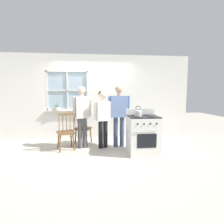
{
  "coord_description": "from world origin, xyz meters",
  "views": [
    {
      "loc": [
        0.04,
        -4.34,
        1.48
      ],
      "look_at": [
        0.49,
        0.03,
        1.0
      ],
      "focal_mm": 28.0,
      "sensor_mm": 36.0,
      "label": 1
    }
  ],
  "objects_px": {
    "chair_by_window": "(66,133)",
    "person_elderly_left": "(82,112)",
    "kettle": "(138,113)",
    "potted_plant": "(57,108)",
    "chair_near_wall": "(83,129)",
    "person_teen_center": "(103,113)",
    "person_adult_right": "(119,110)",
    "stove": "(143,134)"
  },
  "relations": [
    {
      "from": "person_teen_center",
      "to": "person_adult_right",
      "type": "relative_size",
      "value": 0.93
    },
    {
      "from": "potted_plant",
      "to": "chair_by_window",
      "type": "bearing_deg",
      "value": -68.89
    },
    {
      "from": "kettle",
      "to": "potted_plant",
      "type": "xyz_separation_m",
      "value": [
        -2.19,
        1.69,
        -0.02
      ]
    },
    {
      "from": "person_elderly_left",
      "to": "chair_near_wall",
      "type": "bearing_deg",
      "value": 74.83
    },
    {
      "from": "person_elderly_left",
      "to": "chair_by_window",
      "type": "bearing_deg",
      "value": -179.82
    },
    {
      "from": "person_elderly_left",
      "to": "stove",
      "type": "bearing_deg",
      "value": -37.57
    },
    {
      "from": "chair_by_window",
      "to": "person_adult_right",
      "type": "height_order",
      "value": "person_adult_right"
    },
    {
      "from": "chair_by_window",
      "to": "chair_near_wall",
      "type": "height_order",
      "value": "same"
    },
    {
      "from": "stove",
      "to": "kettle",
      "type": "bearing_deg",
      "value": -141.11
    },
    {
      "from": "kettle",
      "to": "potted_plant",
      "type": "distance_m",
      "value": 2.77
    },
    {
      "from": "stove",
      "to": "person_adult_right",
      "type": "bearing_deg",
      "value": 130.54
    },
    {
      "from": "chair_near_wall",
      "to": "person_teen_center",
      "type": "height_order",
      "value": "person_teen_center"
    },
    {
      "from": "chair_near_wall",
      "to": "stove",
      "type": "xyz_separation_m",
      "value": [
        1.51,
        -0.94,
        0.02
      ]
    },
    {
      "from": "stove",
      "to": "kettle",
      "type": "height_order",
      "value": "kettle"
    },
    {
      "from": "person_teen_center",
      "to": "person_adult_right",
      "type": "bearing_deg",
      "value": -9.63
    },
    {
      "from": "person_adult_right",
      "to": "potted_plant",
      "type": "bearing_deg",
      "value": 151.62
    },
    {
      "from": "chair_by_window",
      "to": "person_adult_right",
      "type": "distance_m",
      "value": 1.52
    },
    {
      "from": "chair_by_window",
      "to": "person_teen_center",
      "type": "bearing_deg",
      "value": 165.77
    },
    {
      "from": "person_elderly_left",
      "to": "stove",
      "type": "relative_size",
      "value": 1.52
    },
    {
      "from": "person_adult_right",
      "to": "chair_near_wall",
      "type": "bearing_deg",
      "value": 160.39
    },
    {
      "from": "chair_near_wall",
      "to": "stove",
      "type": "distance_m",
      "value": 1.78
    },
    {
      "from": "person_teen_center",
      "to": "kettle",
      "type": "xyz_separation_m",
      "value": [
        0.79,
        -0.66,
        0.07
      ]
    },
    {
      "from": "stove",
      "to": "person_elderly_left",
      "type": "bearing_deg",
      "value": 158.9
    },
    {
      "from": "kettle",
      "to": "chair_by_window",
      "type": "bearing_deg",
      "value": 161.53
    },
    {
      "from": "person_adult_right",
      "to": "stove",
      "type": "bearing_deg",
      "value": -50.19
    },
    {
      "from": "person_adult_right",
      "to": "chair_by_window",
      "type": "bearing_deg",
      "value": -174.96
    },
    {
      "from": "potted_plant",
      "to": "stove",
      "type": "bearing_deg",
      "value": -33.61
    },
    {
      "from": "person_elderly_left",
      "to": "person_adult_right",
      "type": "distance_m",
      "value": 0.99
    },
    {
      "from": "person_elderly_left",
      "to": "stove",
      "type": "distance_m",
      "value": 1.69
    },
    {
      "from": "person_elderly_left",
      "to": "potted_plant",
      "type": "xyz_separation_m",
      "value": [
        -0.84,
        0.98,
        0.02
      ]
    },
    {
      "from": "chair_by_window",
      "to": "person_elderly_left",
      "type": "bearing_deg",
      "value": 178.03
    },
    {
      "from": "person_adult_right",
      "to": "stove",
      "type": "xyz_separation_m",
      "value": [
        0.51,
        -0.6,
        -0.53
      ]
    },
    {
      "from": "potted_plant",
      "to": "kettle",
      "type": "bearing_deg",
      "value": -37.75
    },
    {
      "from": "stove",
      "to": "potted_plant",
      "type": "relative_size",
      "value": 4.38
    },
    {
      "from": "person_adult_right",
      "to": "kettle",
      "type": "distance_m",
      "value": 0.81
    },
    {
      "from": "person_adult_right",
      "to": "kettle",
      "type": "xyz_separation_m",
      "value": [
        0.35,
        -0.73,
        0.02
      ]
    },
    {
      "from": "stove",
      "to": "potted_plant",
      "type": "height_order",
      "value": "potted_plant"
    },
    {
      "from": "chair_near_wall",
      "to": "potted_plant",
      "type": "relative_size",
      "value": 3.95
    },
    {
      "from": "stove",
      "to": "potted_plant",
      "type": "bearing_deg",
      "value": 146.39
    },
    {
      "from": "person_elderly_left",
      "to": "person_adult_right",
      "type": "relative_size",
      "value": 0.99
    },
    {
      "from": "chair_near_wall",
      "to": "potted_plant",
      "type": "xyz_separation_m",
      "value": [
        -0.84,
        0.62,
        0.55
      ]
    },
    {
      "from": "chair_near_wall",
      "to": "potted_plant",
      "type": "distance_m",
      "value": 1.17
    }
  ]
}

